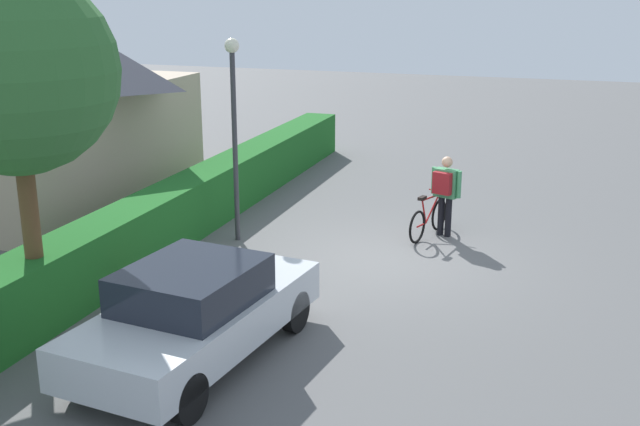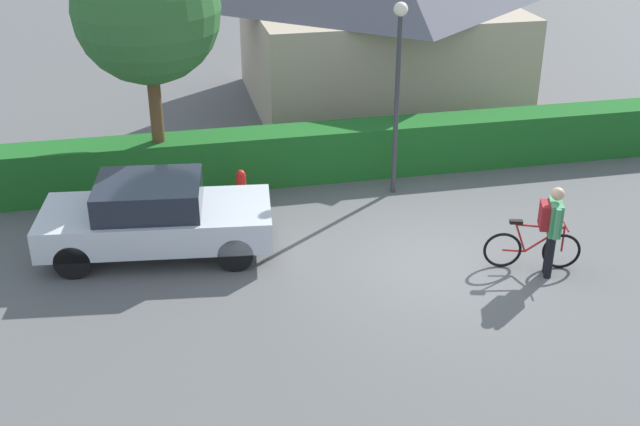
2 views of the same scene
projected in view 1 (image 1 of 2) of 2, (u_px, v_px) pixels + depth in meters
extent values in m
plane|color=#585858|center=(387.00, 259.00, 14.62)|extent=(60.00, 60.00, 0.00)
cube|color=#1C5F20|center=(183.00, 209.00, 15.75)|extent=(17.80, 0.90, 1.14)
cube|color=tan|center=(24.00, 142.00, 18.39)|extent=(6.84, 5.90, 2.73)
pyramid|color=#4C4C56|center=(12.00, 35.00, 17.69)|extent=(7.19, 6.20, 2.18)
cube|color=silver|center=(197.00, 319.00, 10.56)|extent=(4.24, 2.21, 0.57)
cube|color=#1E232D|center=(192.00, 284.00, 10.32)|extent=(2.00, 1.74, 0.52)
cylinder|color=black|center=(206.00, 294.00, 12.15)|extent=(0.64, 0.25, 0.63)
cylinder|color=black|center=(295.00, 311.00, 11.52)|extent=(0.64, 0.25, 0.63)
cylinder|color=black|center=(84.00, 371.00, 9.76)|extent=(0.64, 0.25, 0.63)
cylinder|color=black|center=(188.00, 398.00, 9.12)|extent=(0.64, 0.25, 0.63)
torus|color=black|center=(439.00, 215.00, 16.21)|extent=(0.66, 0.22, 0.67)
torus|color=black|center=(417.00, 227.00, 15.40)|extent=(0.66, 0.22, 0.67)
cylinder|color=#B21E1E|center=(433.00, 207.00, 15.89)|extent=(0.64, 0.20, 0.53)
cylinder|color=#B21E1E|center=(424.00, 211.00, 15.55)|extent=(0.24, 0.10, 0.55)
cylinder|color=#B21E1E|center=(431.00, 198.00, 15.72)|extent=(0.77, 0.24, 0.10)
cylinder|color=#B21E1E|center=(421.00, 225.00, 15.55)|extent=(0.38, 0.13, 0.05)
cylinder|color=#B21E1E|center=(439.00, 204.00, 16.14)|extent=(0.04, 0.04, 0.48)
cube|color=black|center=(422.00, 198.00, 15.38)|extent=(0.24, 0.15, 0.06)
cylinder|color=#B21E1E|center=(440.00, 191.00, 16.07)|extent=(0.15, 0.49, 0.03)
cylinder|color=black|center=(441.00, 216.00, 15.90)|extent=(0.13, 0.13, 0.82)
cylinder|color=black|center=(448.00, 217.00, 15.80)|extent=(0.13, 0.13, 0.82)
cube|color=#3F8C59|center=(446.00, 183.00, 15.65)|extent=(0.35, 0.52, 0.58)
sphere|color=tan|center=(447.00, 162.00, 15.52)|extent=(0.22, 0.22, 0.22)
cylinder|color=#3F8C59|center=(434.00, 180.00, 15.81)|extent=(0.09, 0.09, 0.55)
cylinder|color=#3F8C59|center=(459.00, 185.00, 15.47)|extent=(0.09, 0.09, 0.55)
cube|color=maroon|center=(442.00, 183.00, 15.52)|extent=(0.28, 0.41, 0.44)
cylinder|color=#38383D|center=(235.00, 149.00, 15.17)|extent=(0.10, 0.10, 3.72)
sphere|color=#F2EDCC|center=(232.00, 46.00, 14.61)|extent=(0.28, 0.28, 0.28)
cylinder|color=brown|center=(32.00, 234.00, 11.28)|extent=(0.26, 0.26, 2.96)
sphere|color=#2F642E|center=(14.00, 71.00, 10.61)|extent=(2.87, 2.87, 2.87)
cylinder|color=red|center=(159.00, 279.00, 12.66)|extent=(0.20, 0.20, 0.70)
sphere|color=red|center=(157.00, 258.00, 12.56)|extent=(0.18, 0.18, 0.18)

